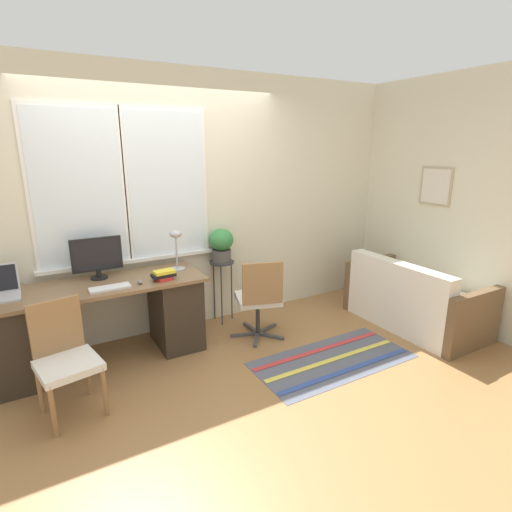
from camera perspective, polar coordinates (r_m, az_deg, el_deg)
ground_plane at (r=4.00m, az=-8.61°, el=-13.81°), size 14.00×14.00×0.00m
wall_back_with_window at (r=4.22m, az=-13.27°, el=7.10°), size 9.00×0.12×2.70m
wall_right_with_picture at (r=5.25m, az=21.42°, el=7.94°), size 0.08×9.00×2.70m
desk at (r=3.94m, az=-21.47°, el=-8.69°), size 1.91×0.65×0.75m
monitor at (r=3.93m, az=-21.77°, el=-0.12°), size 0.44×0.16×0.39m
keyboard at (r=3.67m, az=-20.15°, el=-4.29°), size 0.34×0.14×0.02m
mouse at (r=3.72m, az=-16.26°, el=-3.58°), size 0.04×0.07×0.03m
desk_lamp at (r=3.98m, az=-11.41°, el=2.00°), size 0.15×0.15×0.40m
book_stack at (r=3.76m, az=-13.05°, el=-2.66°), size 0.22×0.15×0.09m
desk_chair_wooden at (r=3.33m, az=-25.62°, el=-12.81°), size 0.48×0.49×0.85m
office_chair_swivel at (r=4.09m, az=0.46°, el=-5.97°), size 0.57×0.58×0.86m
couch_loveseat at (r=4.77m, az=21.44°, el=-6.18°), size 0.76×1.46×0.76m
plant_stand at (r=4.45m, az=-4.89°, el=-1.83°), size 0.27×0.27×0.71m
potted_plant at (r=4.37m, az=-4.98°, el=1.77°), size 0.27×0.27×0.36m
floor_rug_striped at (r=3.94m, az=10.91°, el=-14.35°), size 1.52×0.72×0.01m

